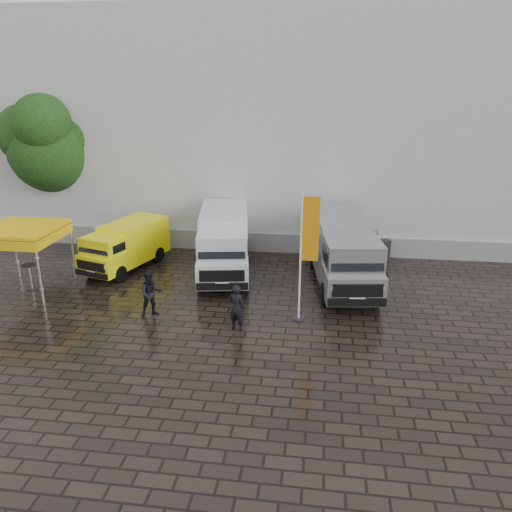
{
  "coord_description": "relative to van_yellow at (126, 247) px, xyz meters",
  "views": [
    {
      "loc": [
        1.57,
        -16.68,
        8.46
      ],
      "look_at": [
        -1.0,
        2.2,
        1.76
      ],
      "focal_mm": 35.0,
      "sensor_mm": 36.0,
      "label": 1
    }
  ],
  "objects": [
    {
      "name": "person_front",
      "position": [
        6.25,
        -5.36,
        -0.22
      ],
      "size": [
        0.72,
        0.57,
        1.71
      ],
      "primitive_type": "imported",
      "rotation": [
        0.0,
        0.0,
        2.84
      ],
      "color": "black",
      "rests_on": "ground"
    },
    {
      "name": "wheelie_bin",
      "position": [
        12.19,
        2.93,
        -0.56
      ],
      "size": [
        0.76,
        0.76,
        1.03
      ],
      "primitive_type": "cube",
      "rotation": [
        0.0,
        0.0,
        0.26
      ],
      "color": "black",
      "rests_on": "ground"
    },
    {
      "name": "canopy_tent",
      "position": [
        -3.17,
        -3.01,
        1.52
      ],
      "size": [
        2.95,
        2.95,
        2.79
      ],
      "color": "silver",
      "rests_on": "ground"
    },
    {
      "name": "van_yellow",
      "position": [
        0.0,
        0.0,
        0.0
      ],
      "size": [
        3.1,
        4.98,
        2.15
      ],
      "primitive_type": null,
      "rotation": [
        0.0,
        0.0,
        -0.3
      ],
      "color": "#FFF50D",
      "rests_on": "ground"
    },
    {
      "name": "tree",
      "position": [
        -5.5,
        4.27,
        4.2
      ],
      "size": [
        4.58,
        4.58,
        8.23
      ],
      "color": "black",
      "rests_on": "ground"
    },
    {
      "name": "van_silver",
      "position": [
        10.08,
        -0.59,
        0.37
      ],
      "size": [
        3.13,
        6.93,
        2.9
      ],
      "primitive_type": null,
      "rotation": [
        0.0,
        0.0,
        0.14
      ],
      "color": "#A1A3A5",
      "rests_on": "ground"
    },
    {
      "name": "exhibition_hall",
      "position": [
        9.53,
        11.44,
        4.92
      ],
      "size": [
        44.0,
        16.0,
        12.0
      ],
      "primitive_type": "cube",
      "color": "silver",
      "rests_on": "ground"
    },
    {
      "name": "person_tent",
      "position": [
        2.85,
        -4.7,
        -0.18
      ],
      "size": [
        1.09,
        1.03,
        1.79
      ],
      "primitive_type": "imported",
      "rotation": [
        0.0,
        0.0,
        0.54
      ],
      "color": "black",
      "rests_on": "ground"
    },
    {
      "name": "ground",
      "position": [
        7.53,
        -4.56,
        -1.08
      ],
      "size": [
        120.0,
        120.0,
        0.0
      ],
      "primitive_type": "plane",
      "color": "black",
      "rests_on": "ground"
    },
    {
      "name": "flagpole",
      "position": [
        8.59,
        -4.25,
        1.65
      ],
      "size": [
        0.88,
        0.5,
        4.89
      ],
      "color": "black",
      "rests_on": "ground"
    },
    {
      "name": "cocktail_table",
      "position": [
        -3.11,
        -2.96,
        -0.52
      ],
      "size": [
        0.6,
        0.6,
        1.11
      ],
      "primitive_type": "cylinder",
      "color": "black",
      "rests_on": "ground"
    },
    {
      "name": "van_white",
      "position": [
        4.7,
        0.14,
        0.32
      ],
      "size": [
        3.2,
        6.7,
        2.78
      ],
      "primitive_type": null,
      "rotation": [
        0.0,
        0.0,
        0.17
      ],
      "color": "silver",
      "rests_on": "ground"
    },
    {
      "name": "hall_plinth",
      "position": [
        9.53,
        3.39,
        -0.58
      ],
      "size": [
        44.0,
        0.15,
        1.0
      ],
      "primitive_type": "cube",
      "color": "gray",
      "rests_on": "ground"
    }
  ]
}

